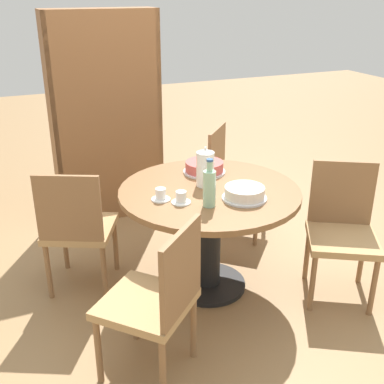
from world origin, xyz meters
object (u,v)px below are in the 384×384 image
Objects in this scene: bookshelf at (106,120)px; cup_b at (181,198)px; cake_main at (204,167)px; chair_c at (157,299)px; chair_a at (233,179)px; cup_a at (161,195)px; cake_second at (245,193)px; coffee_pot at (205,168)px; chair_d at (342,228)px; water_bottle at (209,187)px; chair_b at (77,227)px.

cup_b is at bearing 92.57° from bookshelf.
chair_c is at bearing -126.41° from cake_main.
chair_a is 1.13m from cup_a.
cake_main and cake_second have the same top height.
coffee_pot is at bearing -172.71° from chair_c.
chair_a is at bearing 66.08° from cake_second.
coffee_pot is 0.32m from cake_second.
bookshelf reaches higher than chair_d.
bookshelf is at bearing 151.86° from chair_d.
water_bottle is at bearing -172.98° from chair_a.
cake_second is 0.38m from cup_b.
cake_main is (0.40, -1.09, -0.11)m from bookshelf.
cake_main is at bearing 174.26° from chair_a.
cup_b is at bearing 165.51° from cake_second.
chair_d reaches higher than cake_second.
water_bottle reaches higher than cake_main.
chair_a is 7.58× the size of cup_b.
chair_d is at bearing -30.19° from coffee_pot.
cake_second is at bearing -21.63° from cup_a.
cake_second is at bearing 175.81° from chair_b.
chair_a is 1.34m from chair_b.
chair_a reaches higher than cup_a.
water_bottle is at bearing -109.89° from coffee_pot.
cup_b is at bearing 178.25° from chair_a.
bookshelf is 1.33m from coffee_pot.
chair_b is 3.35× the size of coffee_pot.
bookshelf is at bearing 110.02° from cake_main.
water_bottle is (0.46, 0.40, 0.37)m from chair_c.
chair_c is 1.00× the size of chair_d.
coffee_pot is 0.31m from water_bottle.
chair_d is 2.07m from bookshelf.
cup_a is at bearing -143.61° from cake_main.
cake_second is at bearing -65.66° from coffee_pot.
water_bottle reaches higher than chair_d.
coffee_pot is (0.57, 0.68, 0.37)m from chair_c.
bookshelf is (-0.82, 0.70, 0.39)m from chair_a.
chair_a is 1.12m from cup_b.
chair_d is 0.95m from water_bottle.
bookshelf is at bearing 91.54° from chair_a.
bookshelf is 6.03× the size of cake_main.
chair_c is 3.04× the size of water_bottle.
chair_c reaches higher than cake_main.
chair_c is at bearing 82.41° from bookshelf.
chair_d is 1.06m from cup_b.
cake_main is 0.52m from cup_b.
cup_b is (-0.33, -0.40, -0.01)m from cake_main.
chair_a and chair_d have the same top height.
chair_d is at bearing -124.94° from chair_a.
cup_b is at bearing -43.00° from cup_a.
chair_c is 3.23× the size of cake_second.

